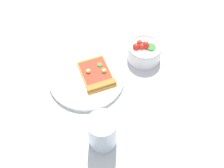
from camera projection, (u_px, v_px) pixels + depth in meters
ground_plane at (93, 78)px, 0.92m from camera, size 2.40×2.40×0.00m
plate at (86, 77)px, 0.91m from camera, size 0.25×0.25×0.01m
pizza_slice_main at (97, 75)px, 0.90m from camera, size 0.10×0.14×0.02m
salad_bowl at (144, 51)px, 0.95m from camera, size 0.12×0.12×0.08m
soda_glass at (102, 133)px, 0.75m from camera, size 0.08×0.08×0.12m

